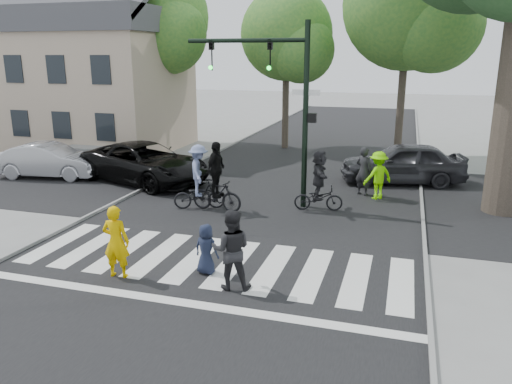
{
  "coord_description": "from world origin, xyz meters",
  "views": [
    {
      "loc": [
        4.33,
        -9.7,
        4.95
      ],
      "look_at": [
        0.5,
        3.0,
        1.3
      ],
      "focal_mm": 35.0,
      "sensor_mm": 36.0,
      "label": 1
    }
  ],
  "objects_px": {
    "traffic_signal": "(280,89)",
    "pedestrian_child": "(206,249)",
    "cyclist_mid": "(216,183)",
    "car_suv": "(145,163)",
    "car_silver": "(49,160)",
    "cyclist_left": "(199,181)",
    "cyclist_right": "(319,184)",
    "pedestrian_adult": "(231,250)",
    "pedestrian_woman": "(116,242)",
    "car_grey": "(402,163)"
  },
  "relations": [
    {
      "from": "traffic_signal",
      "to": "pedestrian_child",
      "type": "bearing_deg",
      "value": -92.42
    },
    {
      "from": "traffic_signal",
      "to": "cyclist_mid",
      "type": "xyz_separation_m",
      "value": [
        -1.79,
        -1.26,
        -2.96
      ]
    },
    {
      "from": "car_suv",
      "to": "car_silver",
      "type": "xyz_separation_m",
      "value": [
        -4.23,
        -0.41,
        -0.08
      ]
    },
    {
      "from": "car_silver",
      "to": "cyclist_left",
      "type": "bearing_deg",
      "value": -115.49
    },
    {
      "from": "car_suv",
      "to": "cyclist_right",
      "type": "bearing_deg",
      "value": -84.25
    },
    {
      "from": "cyclist_left",
      "to": "cyclist_mid",
      "type": "distance_m",
      "value": 0.64
    },
    {
      "from": "pedestrian_child",
      "to": "car_silver",
      "type": "bearing_deg",
      "value": -28.02
    },
    {
      "from": "pedestrian_adult",
      "to": "car_suv",
      "type": "bearing_deg",
      "value": -64.53
    },
    {
      "from": "pedestrian_woman",
      "to": "car_silver",
      "type": "distance_m",
      "value": 11.14
    },
    {
      "from": "pedestrian_child",
      "to": "cyclist_left",
      "type": "distance_m",
      "value": 5.19
    },
    {
      "from": "car_suv",
      "to": "car_silver",
      "type": "height_order",
      "value": "car_suv"
    },
    {
      "from": "pedestrian_adult",
      "to": "pedestrian_child",
      "type": "bearing_deg",
      "value": -47.67
    },
    {
      "from": "traffic_signal",
      "to": "car_silver",
      "type": "height_order",
      "value": "traffic_signal"
    },
    {
      "from": "car_grey",
      "to": "traffic_signal",
      "type": "bearing_deg",
      "value": -53.81
    },
    {
      "from": "cyclist_mid",
      "to": "cyclist_right",
      "type": "bearing_deg",
      "value": 17.62
    },
    {
      "from": "cyclist_left",
      "to": "car_silver",
      "type": "bearing_deg",
      "value": 163.52
    },
    {
      "from": "pedestrian_woman",
      "to": "cyclist_right",
      "type": "xyz_separation_m",
      "value": [
        3.53,
        6.41,
        0.04
      ]
    },
    {
      "from": "pedestrian_child",
      "to": "car_grey",
      "type": "bearing_deg",
      "value": -105.12
    },
    {
      "from": "traffic_signal",
      "to": "pedestrian_adult",
      "type": "distance_m",
      "value": 7.13
    },
    {
      "from": "pedestrian_woman",
      "to": "pedestrian_child",
      "type": "distance_m",
      "value": 2.05
    },
    {
      "from": "pedestrian_child",
      "to": "car_grey",
      "type": "xyz_separation_m",
      "value": [
        4.19,
        10.21,
        0.21
      ]
    },
    {
      "from": "traffic_signal",
      "to": "pedestrian_woman",
      "type": "relative_size",
      "value": 3.51
    },
    {
      "from": "car_silver",
      "to": "car_grey",
      "type": "bearing_deg",
      "value": -86.09
    },
    {
      "from": "traffic_signal",
      "to": "car_grey",
      "type": "relative_size",
      "value": 1.25
    },
    {
      "from": "pedestrian_child",
      "to": "car_suv",
      "type": "xyz_separation_m",
      "value": [
        -5.66,
        7.39,
        0.19
      ]
    },
    {
      "from": "car_suv",
      "to": "car_silver",
      "type": "bearing_deg",
      "value": 114.68
    },
    {
      "from": "traffic_signal",
      "to": "cyclist_left",
      "type": "relative_size",
      "value": 2.79
    },
    {
      "from": "cyclist_left",
      "to": "car_suv",
      "type": "relative_size",
      "value": 0.38
    },
    {
      "from": "cyclist_right",
      "to": "pedestrian_child",
      "type": "bearing_deg",
      "value": -106.26
    },
    {
      "from": "pedestrian_adult",
      "to": "car_silver",
      "type": "relative_size",
      "value": 0.42
    },
    {
      "from": "cyclist_left",
      "to": "cyclist_mid",
      "type": "xyz_separation_m",
      "value": [
        0.63,
        -0.07,
        0.01
      ]
    },
    {
      "from": "cyclist_mid",
      "to": "cyclist_right",
      "type": "relative_size",
      "value": 1.14
    },
    {
      "from": "pedestrian_adult",
      "to": "cyclist_mid",
      "type": "relative_size",
      "value": 0.78
    },
    {
      "from": "pedestrian_adult",
      "to": "car_grey",
      "type": "xyz_separation_m",
      "value": [
        3.38,
        10.76,
        -0.08
      ]
    },
    {
      "from": "pedestrian_adult",
      "to": "car_grey",
      "type": "bearing_deg",
      "value": -121.17
    },
    {
      "from": "cyclist_mid",
      "to": "car_grey",
      "type": "relative_size",
      "value": 0.48
    },
    {
      "from": "pedestrian_adult",
      "to": "cyclist_right",
      "type": "bearing_deg",
      "value": -111.37
    },
    {
      "from": "car_suv",
      "to": "car_grey",
      "type": "bearing_deg",
      "value": -54.85
    },
    {
      "from": "car_silver",
      "to": "car_suv",
      "type": "bearing_deg",
      "value": -93.5
    },
    {
      "from": "cyclist_mid",
      "to": "car_suv",
      "type": "distance_m",
      "value": 4.96
    },
    {
      "from": "car_suv",
      "to": "car_grey",
      "type": "relative_size",
      "value": 1.18
    },
    {
      "from": "pedestrian_child",
      "to": "car_suv",
      "type": "distance_m",
      "value": 9.31
    },
    {
      "from": "traffic_signal",
      "to": "pedestrian_woman",
      "type": "bearing_deg",
      "value": -107.79
    },
    {
      "from": "car_silver",
      "to": "cyclist_right",
      "type": "bearing_deg",
      "value": -105.62
    },
    {
      "from": "cyclist_mid",
      "to": "pedestrian_woman",
      "type": "bearing_deg",
      "value": -93.68
    },
    {
      "from": "pedestrian_adult",
      "to": "cyclist_right",
      "type": "xyz_separation_m",
      "value": [
        0.83,
        6.2,
        -0.0
      ]
    },
    {
      "from": "cyclist_mid",
      "to": "pedestrian_child",
      "type": "bearing_deg",
      "value": -71.62
    },
    {
      "from": "cyclist_left",
      "to": "cyclist_mid",
      "type": "height_order",
      "value": "cyclist_mid"
    },
    {
      "from": "cyclist_left",
      "to": "pedestrian_woman",
      "type": "bearing_deg",
      "value": -86.99
    },
    {
      "from": "car_suv",
      "to": "car_grey",
      "type": "height_order",
      "value": "car_grey"
    }
  ]
}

